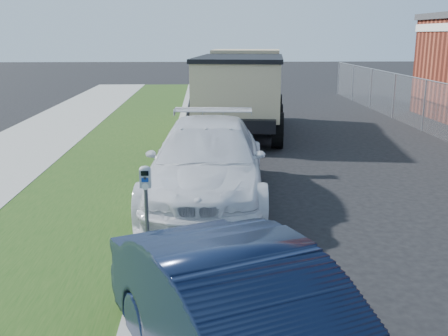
{
  "coord_description": "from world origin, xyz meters",
  "views": [
    {
      "loc": [
        -1.76,
        -8.07,
        3.31
      ],
      "look_at": [
        -1.4,
        1.0,
        1.0
      ],
      "focal_mm": 42.0,
      "sensor_mm": 36.0,
      "label": 1
    }
  ],
  "objects_px": {
    "parking_meter": "(146,189)",
    "white_wagon": "(207,163)",
    "navy_sedan": "(252,334)",
    "dump_truck": "(242,87)"
  },
  "relations": [
    {
      "from": "dump_truck",
      "to": "navy_sedan",
      "type": "bearing_deg",
      "value": -86.05
    },
    {
      "from": "parking_meter",
      "to": "dump_truck",
      "type": "bearing_deg",
      "value": 78.66
    },
    {
      "from": "parking_meter",
      "to": "navy_sedan",
      "type": "xyz_separation_m",
      "value": [
        1.3,
        -3.46,
        -0.35
      ]
    },
    {
      "from": "white_wagon",
      "to": "dump_truck",
      "type": "xyz_separation_m",
      "value": [
        1.31,
        8.11,
        0.74
      ]
    },
    {
      "from": "white_wagon",
      "to": "navy_sedan",
      "type": "distance_m",
      "value": 6.11
    },
    {
      "from": "white_wagon",
      "to": "navy_sedan",
      "type": "xyz_separation_m",
      "value": [
        0.36,
        -6.1,
        -0.11
      ]
    },
    {
      "from": "parking_meter",
      "to": "navy_sedan",
      "type": "bearing_deg",
      "value": -68.93
    },
    {
      "from": "navy_sedan",
      "to": "dump_truck",
      "type": "distance_m",
      "value": 14.27
    },
    {
      "from": "navy_sedan",
      "to": "dump_truck",
      "type": "height_order",
      "value": "dump_truck"
    },
    {
      "from": "parking_meter",
      "to": "white_wagon",
      "type": "xyz_separation_m",
      "value": [
        0.94,
        2.64,
        -0.24
      ]
    }
  ]
}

